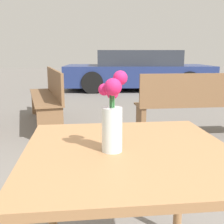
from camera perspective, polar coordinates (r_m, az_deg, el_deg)
name	(u,v)px	position (r m, az deg, el deg)	size (l,w,h in m)	color
table_front	(129,171)	(1.20, 3.42, -11.82)	(0.90, 0.92, 0.71)	#9E7047
flower_vase	(112,120)	(1.10, 0.08, -1.56)	(0.11, 0.13, 0.32)	silver
bench_middle	(49,94)	(4.39, -12.67, 3.52)	(0.63, 1.88, 0.85)	brown
bench_far	(203,103)	(3.74, 17.99, 1.70)	(1.70, 0.44, 0.85)	brown
parked_car	(137,71)	(8.60, 5.17, 8.35)	(4.50, 2.36, 1.17)	navy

